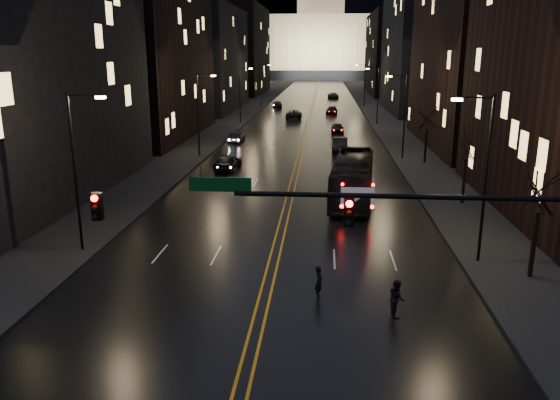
% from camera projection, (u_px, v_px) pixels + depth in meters
% --- Properties ---
extents(ground, '(900.00, 900.00, 0.00)m').
position_uv_depth(ground, '(251.00, 352.00, 20.62)').
color(ground, black).
rests_on(ground, ground).
extents(road, '(20.00, 320.00, 0.02)m').
position_uv_depth(road, '(315.00, 96.00, 145.80)').
color(road, black).
rests_on(road, ground).
extents(sidewalk_left, '(8.00, 320.00, 0.16)m').
position_uv_depth(sidewalk_left, '(263.00, 96.00, 146.87)').
color(sidewalk_left, black).
rests_on(sidewalk_left, ground).
extents(sidewalk_right, '(8.00, 320.00, 0.16)m').
position_uv_depth(sidewalk_right, '(368.00, 97.00, 144.70)').
color(sidewalk_right, black).
rests_on(sidewalk_right, ground).
extents(center_line, '(0.62, 320.00, 0.01)m').
position_uv_depth(center_line, '(315.00, 96.00, 145.80)').
color(center_line, orange).
rests_on(center_line, road).
extents(building_left_near, '(12.00, 28.00, 22.00)m').
position_uv_depth(building_left_near, '(8.00, 53.00, 40.59)').
color(building_left_near, black).
rests_on(building_left_near, ground).
extents(building_left_mid, '(12.00, 30.00, 28.00)m').
position_uv_depth(building_left_mid, '(144.00, 30.00, 70.63)').
color(building_left_mid, black).
rests_on(building_left_mid, ground).
extents(building_left_far, '(12.00, 34.00, 20.00)m').
position_uv_depth(building_left_far, '(206.00, 59.00, 108.25)').
color(building_left_far, black).
rests_on(building_left_far, ground).
extents(building_left_dist, '(12.00, 40.00, 24.00)m').
position_uv_depth(building_left_dist, '(242.00, 50.00, 153.96)').
color(building_left_dist, black).
rests_on(building_left_dist, ground).
extents(building_right_mid, '(12.00, 34.00, 26.00)m').
position_uv_depth(building_right_mid, '(422.00, 43.00, 104.23)').
color(building_right_mid, black).
rests_on(building_right_mid, ground).
extents(building_right_dist, '(12.00, 40.00, 22.00)m').
position_uv_depth(building_right_dist, '(392.00, 54.00, 150.96)').
color(building_right_dist, black).
rests_on(building_right_dist, ground).
extents(capitol, '(90.00, 50.00, 58.50)m').
position_uv_depth(capitol, '(320.00, 41.00, 256.92)').
color(capitol, black).
rests_on(capitol, ground).
extents(traffic_signal, '(17.29, 0.45, 7.00)m').
position_uv_depth(traffic_signal, '(418.00, 228.00, 18.84)').
color(traffic_signal, black).
rests_on(traffic_signal, ground).
extents(streetlamp_right_near, '(2.13, 0.25, 9.00)m').
position_uv_depth(streetlamp_right_near, '(483.00, 171.00, 28.10)').
color(streetlamp_right_near, black).
rests_on(streetlamp_right_near, ground).
extents(streetlamp_left_near, '(2.13, 0.25, 9.00)m').
position_uv_depth(streetlamp_left_near, '(77.00, 164.00, 29.77)').
color(streetlamp_left_near, black).
rests_on(streetlamp_left_near, ground).
extents(streetlamp_right_mid, '(2.13, 0.25, 9.00)m').
position_uv_depth(streetlamp_right_mid, '(403.00, 112.00, 56.99)').
color(streetlamp_right_mid, black).
rests_on(streetlamp_right_mid, ground).
extents(streetlamp_left_mid, '(2.13, 0.25, 9.00)m').
position_uv_depth(streetlamp_left_mid, '(200.00, 110.00, 58.66)').
color(streetlamp_left_mid, black).
rests_on(streetlamp_left_mid, ground).
extents(streetlamp_right_far, '(2.13, 0.25, 9.00)m').
position_uv_depth(streetlamp_right_far, '(377.00, 93.00, 85.87)').
color(streetlamp_right_far, black).
rests_on(streetlamp_right_far, ground).
extents(streetlamp_left_far, '(2.13, 0.25, 9.00)m').
position_uv_depth(streetlamp_left_far, '(241.00, 92.00, 87.55)').
color(streetlamp_left_far, black).
rests_on(streetlamp_left_far, ground).
extents(streetlamp_right_dist, '(2.13, 0.25, 9.00)m').
position_uv_depth(streetlamp_right_dist, '(364.00, 83.00, 114.76)').
color(streetlamp_right_dist, black).
rests_on(streetlamp_right_dist, ground).
extents(streetlamp_left_dist, '(2.13, 0.25, 9.00)m').
position_uv_depth(streetlamp_left_dist, '(262.00, 83.00, 116.44)').
color(streetlamp_left_dist, black).
rests_on(streetlamp_left_dist, ground).
extents(tree_right_near, '(2.40, 2.40, 6.65)m').
position_uv_depth(tree_right_near, '(540.00, 192.00, 26.15)').
color(tree_right_near, black).
rests_on(tree_right_near, ground).
extents(tree_right_mid, '(2.40, 2.40, 6.65)m').
position_uv_depth(tree_right_mid, '(467.00, 145.00, 39.63)').
color(tree_right_mid, black).
rests_on(tree_right_mid, ground).
extents(tree_right_far, '(2.40, 2.40, 6.65)m').
position_uv_depth(tree_right_far, '(427.00, 120.00, 55.03)').
color(tree_right_far, black).
rests_on(tree_right_far, ground).
extents(bus, '(3.98, 12.45, 3.41)m').
position_uv_depth(bus, '(353.00, 178.00, 41.90)').
color(bus, black).
rests_on(bus, ground).
extents(oncoming_car_a, '(2.36, 4.83, 1.59)m').
position_uv_depth(oncoming_car_a, '(228.00, 162.00, 52.88)').
color(oncoming_car_a, black).
rests_on(oncoming_car_a, ground).
extents(oncoming_car_b, '(1.74, 4.13, 1.33)m').
position_uv_depth(oncoming_car_b, '(236.00, 138.00, 69.18)').
color(oncoming_car_b, black).
rests_on(oncoming_car_b, ground).
extents(oncoming_car_c, '(2.63, 5.67, 1.57)m').
position_uv_depth(oncoming_car_c, '(294.00, 114.00, 95.40)').
color(oncoming_car_c, black).
rests_on(oncoming_car_c, ground).
extents(oncoming_car_d, '(2.58, 5.03, 1.40)m').
position_uv_depth(oncoming_car_d, '(277.00, 104.00, 115.42)').
color(oncoming_car_d, black).
rests_on(oncoming_car_d, ground).
extents(receding_car_a, '(1.92, 4.93, 1.60)m').
position_uv_depth(receding_car_a, '(340.00, 145.00, 62.86)').
color(receding_car_a, black).
rests_on(receding_car_a, ground).
extents(receding_car_b, '(1.80, 4.38, 1.49)m').
position_uv_depth(receding_car_b, '(337.00, 128.00, 77.44)').
color(receding_car_b, black).
rests_on(receding_car_b, ground).
extents(receding_car_c, '(2.40, 5.03, 1.41)m').
position_uv_depth(receding_car_c, '(332.00, 111.00, 102.05)').
color(receding_car_c, black).
rests_on(receding_car_c, ground).
extents(receding_car_d, '(2.81, 5.65, 1.54)m').
position_uv_depth(receding_car_d, '(333.00, 96.00, 138.77)').
color(receding_car_d, black).
rests_on(receding_car_d, ground).
extents(pedestrian_a, '(0.43, 0.60, 1.55)m').
position_uv_depth(pedestrian_a, '(319.00, 282.00, 25.04)').
color(pedestrian_a, black).
rests_on(pedestrian_a, ground).
extents(pedestrian_b, '(0.54, 0.86, 1.66)m').
position_uv_depth(pedestrian_b, '(397.00, 298.00, 23.27)').
color(pedestrian_b, black).
rests_on(pedestrian_b, ground).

